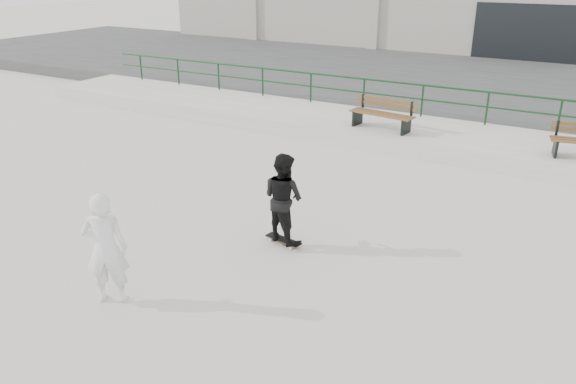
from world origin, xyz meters
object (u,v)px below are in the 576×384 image
Objects in this scene: skateboard at (283,240)px; seated_skater at (106,248)px; standing_skater at (283,198)px; bench_left at (383,114)px.

skateboard is 0.42× the size of seated_skater.
standing_skater reaches higher than skateboard.
seated_skater is at bearing -86.70° from bench_left.
skateboard is at bearing 118.01° from standing_skater.
standing_skater is at bearing -76.91° from bench_left.
standing_skater is at bearing 113.54° from skateboard.
skateboard is at bearing -146.70° from seated_skater.
skateboard is 0.90m from standing_skater.
bench_left is at bearing 105.09° from skateboard.
bench_left reaches higher than skateboard.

